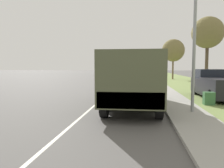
% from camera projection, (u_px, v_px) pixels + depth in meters
% --- Properties ---
extents(ground_plane, '(180.00, 180.00, 0.00)m').
position_uv_depth(ground_plane, '(126.00, 79.00, 38.64)').
color(ground_plane, '#565451').
extents(lane_centre_stripe, '(0.12, 120.00, 0.00)m').
position_uv_depth(lane_centre_stripe, '(126.00, 79.00, 38.64)').
color(lane_centre_stripe, silver).
rests_on(lane_centre_stripe, ground).
extents(sidewalk_right, '(1.80, 120.00, 0.12)m').
position_uv_depth(sidewalk_right, '(151.00, 78.00, 38.07)').
color(sidewalk_right, '#9E9B93').
rests_on(sidewalk_right, ground).
extents(grass_strip_right, '(7.00, 120.00, 0.02)m').
position_uv_depth(grass_strip_right, '(177.00, 79.00, 37.53)').
color(grass_strip_right, olive).
rests_on(grass_strip_right, ground).
extents(military_truck, '(2.51, 7.04, 2.71)m').
position_uv_depth(military_truck, '(133.00, 78.00, 10.95)').
color(military_truck, '#474C38').
rests_on(military_truck, ground).
extents(car_nearest_ahead, '(1.85, 4.63, 1.58)m').
position_uv_depth(car_nearest_ahead, '(133.00, 80.00, 22.13)').
color(car_nearest_ahead, navy).
rests_on(car_nearest_ahead, ground).
extents(car_second_ahead, '(1.85, 4.48, 1.61)m').
position_uv_depth(car_second_ahead, '(116.00, 75.00, 36.26)').
color(car_second_ahead, black).
rests_on(car_second_ahead, ground).
extents(pickup_truck, '(2.03, 5.68, 1.90)m').
position_uv_depth(pickup_truck, '(216.00, 84.00, 14.61)').
color(pickup_truck, black).
rests_on(pickup_truck, grass_strip_right).
extents(lamp_post, '(1.69, 0.24, 7.98)m').
position_uv_depth(lamp_post, '(191.00, 4.00, 9.33)').
color(lamp_post, gray).
rests_on(lamp_post, sidewalk_right).
extents(tree_mid_right, '(3.38, 3.38, 7.46)m').
position_uv_depth(tree_mid_right, '(208.00, 33.00, 23.53)').
color(tree_mid_right, '#4C3D2D').
rests_on(tree_mid_right, grass_strip_right).
extents(tree_far_right, '(3.69, 3.69, 6.62)m').
position_uv_depth(tree_far_right, '(173.00, 50.00, 35.95)').
color(tree_far_right, brown).
rests_on(tree_far_right, grass_strip_right).
extents(utility_box, '(0.55, 0.45, 0.70)m').
position_uv_depth(utility_box, '(209.00, 98.00, 11.95)').
color(utility_box, '#3D7042').
rests_on(utility_box, grass_strip_right).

